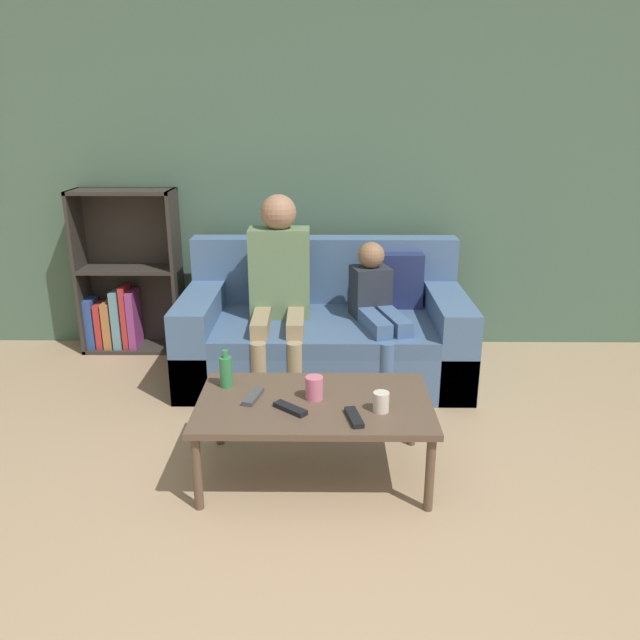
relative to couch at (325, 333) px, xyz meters
The scene contains 13 objects.
ground_plane 2.18m from the couch, 90.38° to the right, with size 22.00×22.00×0.00m, color tan.
wall_back 1.19m from the couch, 91.39° to the left, with size 12.00×0.06×2.60m.
couch is the anchor object (origin of this frame).
bookshelf 1.48m from the couch, 162.35° to the left, with size 0.69×0.28×1.13m.
coffee_table 1.21m from the couch, 92.22° to the right, with size 1.06×0.63×0.38m.
person_adult 0.49m from the couch, 163.16° to the right, with size 0.38×0.65×1.16m.
person_child 0.42m from the couch, 24.87° to the right, with size 0.38×0.68×0.87m.
cup_near 1.34m from the couch, 79.35° to the right, with size 0.07×0.07×0.09m.
cup_far 1.20m from the couch, 92.31° to the right, with size 0.08×0.08×0.11m.
tv_remote_0 1.24m from the couch, 105.31° to the right, with size 0.09×0.18×0.02m.
tv_remote_1 1.33m from the couch, 96.57° to the right, with size 0.16×0.15×0.02m.
tv_remote_2 1.40m from the couch, 84.84° to the right, with size 0.08×0.18×0.02m.
bottle 1.17m from the couch, 113.93° to the right, with size 0.06×0.06×0.18m.
Camera 1 is at (0.02, -1.61, 1.63)m, focal length 35.00 mm.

